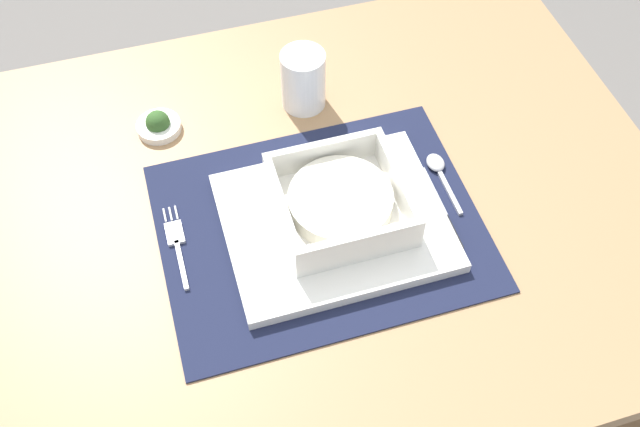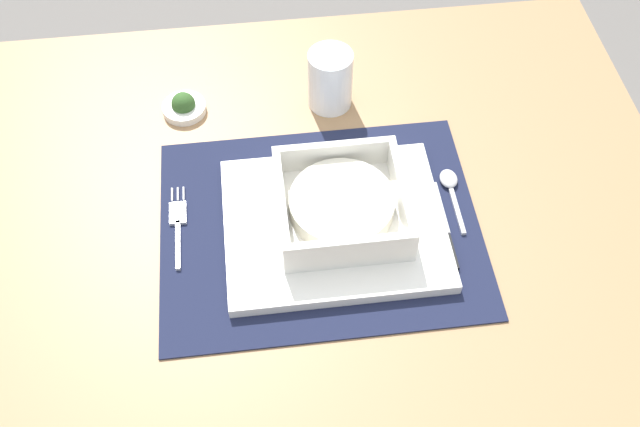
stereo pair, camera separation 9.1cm
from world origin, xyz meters
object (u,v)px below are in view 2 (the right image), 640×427
at_px(porridge_bowl, 342,205).
at_px(condiment_saucer, 184,106).
at_px(drinking_glass, 330,81).
at_px(dining_table, 312,246).
at_px(fork, 178,220).
at_px(spoon, 450,185).
at_px(butter_knife, 444,230).

bearing_deg(porridge_bowl, condiment_saucer, 131.41).
distance_m(drinking_glass, condiment_saucer, 0.22).
bearing_deg(dining_table, condiment_saucer, 131.00).
height_order(fork, spoon, spoon).
xyz_separation_m(porridge_bowl, spoon, (0.15, 0.04, -0.03)).
relative_size(dining_table, condiment_saucer, 15.71).
bearing_deg(fork, condiment_saucer, 82.72).
distance_m(spoon, drinking_glass, 0.23).
relative_size(porridge_bowl, fork, 1.24).
bearing_deg(condiment_saucer, butter_knife, -38.10).
bearing_deg(drinking_glass, porridge_bowl, -93.55).
height_order(dining_table, drinking_glass, drinking_glass).
bearing_deg(spoon, butter_knife, -108.46).
xyz_separation_m(dining_table, spoon, (0.19, 0.00, 0.11)).
bearing_deg(spoon, drinking_glass, 128.00).
xyz_separation_m(fork, spoon, (0.37, 0.01, 0.00)).
xyz_separation_m(dining_table, condiment_saucer, (-0.17, 0.19, 0.12)).
xyz_separation_m(spoon, condiment_saucer, (-0.36, 0.19, 0.00)).
height_order(porridge_bowl, butter_knife, porridge_bowl).
distance_m(dining_table, drinking_glass, 0.24).
xyz_separation_m(fork, butter_knife, (0.34, -0.06, 0.00)).
relative_size(drinking_glass, condiment_saucer, 1.43).
distance_m(fork, spoon, 0.37).
relative_size(fork, condiment_saucer, 2.05).
xyz_separation_m(dining_table, fork, (-0.18, -0.01, 0.11)).
bearing_deg(spoon, condiment_saucer, 152.36).
relative_size(dining_table, drinking_glass, 10.97).
distance_m(porridge_bowl, fork, 0.22).
bearing_deg(fork, spoon, -2.35).
xyz_separation_m(fork, condiment_saucer, (0.01, 0.20, 0.00)).
relative_size(butter_knife, condiment_saucer, 2.17).
bearing_deg(fork, drinking_glass, 36.52).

